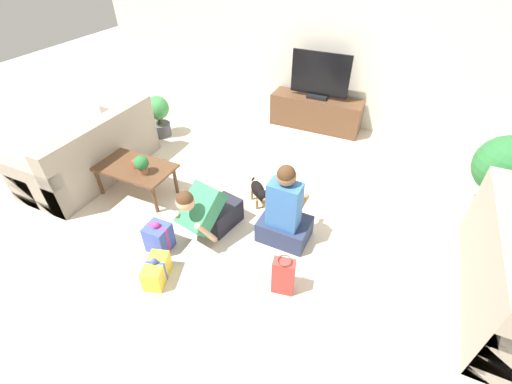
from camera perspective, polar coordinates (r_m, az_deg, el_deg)
The scene contains 16 objects.
ground_plane at distance 3.99m, azimuth 1.64°, elevation -4.01°, with size 16.00×16.00×0.00m, color beige.
wall_back at distance 5.64m, azimuth 13.50°, elevation 23.27°, with size 8.40×0.06×2.60m.
sofa_left at distance 4.99m, azimuth -25.63°, elevation 5.65°, with size 0.86×1.75×0.82m.
coffee_table at distance 4.35m, azimuth -19.64°, elevation 3.61°, with size 0.97×0.52×0.41m.
tv_console at distance 5.76m, azimuth 9.92°, elevation 12.91°, with size 1.44×0.41×0.51m.
tv at distance 5.55m, azimuth 10.58°, elevation 18.16°, with size 0.90×0.20×0.70m.
potted_plant_corner_right at distance 4.48m, azimuth 36.09°, elevation 3.18°, with size 0.64×0.64×0.99m.
potted_plant_corner_left at distance 5.60m, azimuth -15.97°, elevation 12.38°, with size 0.36×0.36×0.64m.
person_kneeling at distance 3.59m, azimuth -7.89°, elevation -3.20°, with size 0.46×0.79×0.75m.
person_sitting at distance 3.50m, azimuth 4.81°, elevation -3.72°, with size 0.53×0.48×0.96m.
dog at distance 3.99m, azimuth 0.52°, elevation 0.07°, with size 0.35×0.36×0.32m.
gift_box_a at distance 3.42m, azimuth -16.23°, elevation -12.47°, with size 0.27×0.37×0.28m.
gift_box_b at distance 3.66m, azimuth -15.90°, elevation -7.24°, with size 0.23×0.22×0.37m.
gift_bag_a at distance 3.16m, azimuth 4.57°, elevation -13.79°, with size 0.21×0.15×0.42m.
mug at distance 4.27m, azimuth -19.39°, elevation 4.42°, with size 0.12×0.08×0.09m.
tabletop_plant at distance 4.10m, azimuth -18.56°, elevation 4.45°, with size 0.17×0.17×0.22m.
Camera 1 is at (1.12, -2.72, 2.69)m, focal length 24.00 mm.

